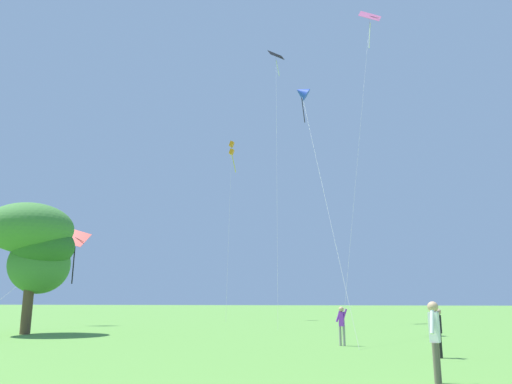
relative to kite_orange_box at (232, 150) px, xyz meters
The scene contains 9 objects.
kite_orange_box is the anchor object (origin of this frame).
kite_red_high 19.47m from the kite_orange_box, 121.21° to the right, with size 2.02×9.54×7.16m.
kite_blue_delta 21.50m from the kite_orange_box, 62.98° to the right, with size 3.60×9.16×14.51m.
kite_black_large 9.79m from the kite_orange_box, 42.59° to the right, with size 2.60×10.91×24.75m.
kite_pink_low 18.35m from the kite_orange_box, ahead, with size 4.32×11.65×30.65m.
person_child_small 37.00m from the kite_orange_box, 62.95° to the right, with size 0.20×0.48×1.49m.
person_far_back 32.85m from the kite_orange_box, 65.37° to the right, with size 0.49×0.21×1.51m.
person_near_tree 40.97m from the kite_orange_box, 67.48° to the right, with size 0.26×0.55×1.72m.
tree_right_cluster 26.24m from the kite_orange_box, 101.53° to the right, with size 4.61×4.75×6.99m.
Camera 1 is at (0.54, -5.42, 1.73)m, focal length 34.86 mm.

